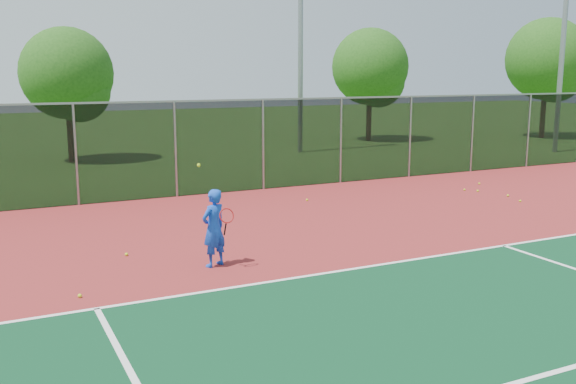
% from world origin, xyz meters
% --- Properties ---
extents(ground, '(120.00, 120.00, 0.00)m').
position_xyz_m(ground, '(0.00, 0.00, 0.00)').
color(ground, '#2A5618').
rests_on(ground, ground).
extents(court_apron, '(30.00, 20.00, 0.02)m').
position_xyz_m(court_apron, '(0.00, 2.00, 0.01)').
color(court_apron, maroon).
rests_on(court_apron, ground).
extents(fence_back, '(30.00, 0.06, 3.03)m').
position_xyz_m(fence_back, '(0.00, 12.00, 1.56)').
color(fence_back, black).
rests_on(fence_back, court_apron).
extents(tennis_player, '(0.69, 0.71, 2.11)m').
position_xyz_m(tennis_player, '(-4.42, 4.44, 0.82)').
color(tennis_player, blue).
rests_on(tennis_player, court_apron).
extents(practice_ball_0, '(0.07, 0.07, 0.07)m').
position_xyz_m(practice_ball_0, '(-7.17, 3.70, 0.06)').
color(practice_ball_0, '#C9F01B').
rests_on(practice_ball_0, court_apron).
extents(practice_ball_1, '(0.07, 0.07, 0.07)m').
position_xyz_m(practice_ball_1, '(6.44, 7.38, 0.06)').
color(practice_ball_1, '#C9F01B').
rests_on(practice_ball_1, court_apron).
extents(practice_ball_2, '(0.07, 0.07, 0.07)m').
position_xyz_m(practice_ball_2, '(5.89, 8.78, 0.06)').
color(practice_ball_2, '#C9F01B').
rests_on(practice_ball_2, court_apron).
extents(practice_ball_3, '(0.07, 0.07, 0.07)m').
position_xyz_m(practice_ball_3, '(6.14, 8.42, 0.06)').
color(practice_ball_3, '#C9F01B').
rests_on(practice_ball_3, court_apron).
extents(practice_ball_4, '(0.07, 0.07, 0.07)m').
position_xyz_m(practice_ball_4, '(7.17, 9.47, 0.06)').
color(practice_ball_4, '#C9F01B').
rests_on(practice_ball_4, court_apron).
extents(practice_ball_5, '(0.07, 0.07, 0.07)m').
position_xyz_m(practice_ball_5, '(-5.88, 5.95, 0.06)').
color(practice_ball_5, '#C9F01B').
rests_on(practice_ball_5, court_apron).
extents(practice_ball_6, '(0.07, 0.07, 0.07)m').
position_xyz_m(practice_ball_6, '(-2.52, 9.58, 0.06)').
color(practice_ball_6, '#C9F01B').
rests_on(practice_ball_6, court_apron).
extents(practice_ball_7, '(0.07, 0.07, 0.07)m').
position_xyz_m(practice_ball_7, '(0.37, 9.54, 0.06)').
color(practice_ball_7, '#C9F01B').
rests_on(practice_ball_7, court_apron).
extents(practice_ball_8, '(0.07, 0.07, 0.07)m').
position_xyz_m(practice_ball_8, '(6.13, 6.56, 0.06)').
color(practice_ball_8, '#C9F01B').
rests_on(practice_ball_8, court_apron).
extents(floodlight_n, '(0.90, 0.40, 11.78)m').
position_xyz_m(floodlight_n, '(5.79, 20.64, 6.66)').
color(floodlight_n, gray).
rests_on(floodlight_n, ground).
extents(floodlight_ne, '(0.90, 0.40, 11.78)m').
position_xyz_m(floodlight_ne, '(17.23, 15.18, 6.66)').
color(floodlight_ne, gray).
rests_on(floodlight_ne, ground).
extents(tree_back_left, '(3.98, 3.98, 5.84)m').
position_xyz_m(tree_back_left, '(-4.75, 21.97, 3.67)').
color(tree_back_left, '#382714').
rests_on(tree_back_left, ground).
extents(tree_back_mid, '(4.34, 4.34, 6.38)m').
position_xyz_m(tree_back_mid, '(11.94, 23.72, 4.00)').
color(tree_back_mid, '#382714').
rests_on(tree_back_mid, ground).
extents(tree_back_right, '(4.82, 4.82, 7.08)m').
position_xyz_m(tree_back_right, '(22.28, 20.54, 4.44)').
color(tree_back_right, '#382714').
rests_on(tree_back_right, ground).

